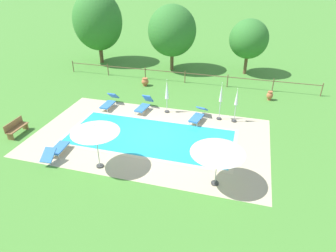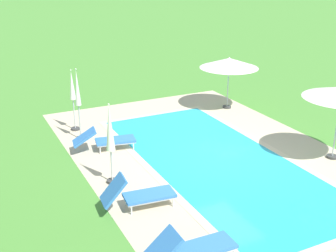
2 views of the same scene
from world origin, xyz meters
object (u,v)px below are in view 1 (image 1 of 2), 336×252
at_px(patio_umbrella_closed_row_west, 221,97).
at_px(tree_west_mid, 249,39).
at_px(terracotta_urn_near_fence, 145,82).
at_px(sun_lounger_north_far, 144,105).
at_px(terracotta_urn_by_tree, 270,95).
at_px(sun_lounger_north_mid, 198,115).
at_px(sun_lounger_north_end, 56,150).
at_px(patio_umbrella_closed_row_mid_west, 167,92).
at_px(patio_umbrella_closed_row_mid_east, 236,101).
at_px(patio_umbrella_open_by_bench, 95,129).
at_px(tree_far_west, 98,21).
at_px(sun_lounger_north_near_steps, 109,102).
at_px(wooden_bench_lawn_side, 16,127).
at_px(patio_umbrella_open_foreground, 218,149).
at_px(tree_centre, 172,31).

relative_size(patio_umbrella_closed_row_west, tree_west_mid, 0.53).
distance_m(terracotta_urn_near_fence, tree_west_mid, 9.77).
bearing_deg(sun_lounger_north_far, terracotta_urn_by_tree, 26.64).
bearing_deg(sun_lounger_north_mid, sun_lounger_north_end, -136.90).
relative_size(patio_umbrella_closed_row_mid_west, patio_umbrella_closed_row_mid_east, 1.03).
xyz_separation_m(patio_umbrella_open_by_bench, tree_far_west, (-7.97, 16.08, 1.85)).
bearing_deg(patio_umbrella_open_by_bench, sun_lounger_north_far, 90.51).
height_order(patio_umbrella_open_by_bench, patio_umbrella_closed_row_west, patio_umbrella_closed_row_west).
xyz_separation_m(sun_lounger_north_far, tree_far_west, (-7.91, 9.40, 3.62)).
distance_m(sun_lounger_north_near_steps, wooden_bench_lawn_side, 6.13).
distance_m(sun_lounger_north_end, patio_umbrella_closed_row_mid_east, 10.84).
relative_size(sun_lounger_north_near_steps, patio_umbrella_closed_row_mid_east, 0.86).
bearing_deg(wooden_bench_lawn_side, patio_umbrella_closed_row_mid_west, 34.38).
bearing_deg(patio_umbrella_closed_row_mid_east, tree_west_mid, 89.25).
xyz_separation_m(patio_umbrella_open_foreground, terracotta_urn_by_tree, (2.53, 10.61, -1.56)).
bearing_deg(tree_far_west, sun_lounger_north_near_steps, -60.51).
relative_size(wooden_bench_lawn_side, terracotta_urn_near_fence, 2.32).
bearing_deg(sun_lounger_north_end, tree_far_west, 108.68).
distance_m(patio_umbrella_closed_row_mid_west, tree_centre, 9.33).
bearing_deg(sun_lounger_north_end, tree_centre, 82.26).
xyz_separation_m(sun_lounger_north_far, patio_umbrella_closed_row_west, (5.13, 0.08, 1.19)).
xyz_separation_m(patio_umbrella_closed_row_mid_west, tree_centre, (-2.04, 8.86, 2.08)).
distance_m(sun_lounger_north_near_steps, sun_lounger_north_end, 6.28).
height_order(terracotta_urn_by_tree, tree_far_west, tree_far_west).
height_order(patio_umbrella_open_by_bench, tree_west_mid, tree_west_mid).
height_order(tree_west_mid, tree_centre, tree_centre).
relative_size(patio_umbrella_closed_row_west, tree_centre, 0.44).
height_order(patio_umbrella_open_foreground, patio_umbrella_closed_row_mid_east, patio_umbrella_closed_row_mid_east).
relative_size(sun_lounger_north_far, patio_umbrella_closed_row_mid_east, 0.85).
distance_m(sun_lounger_north_far, patio_umbrella_open_by_bench, 6.91).
distance_m(terracotta_urn_near_fence, tree_centre, 5.72).
bearing_deg(patio_umbrella_closed_row_west, sun_lounger_north_mid, -157.98).
height_order(wooden_bench_lawn_side, terracotta_urn_near_fence, wooden_bench_lawn_side).
relative_size(terracotta_urn_by_tree, tree_centre, 0.12).
bearing_deg(tree_centre, sun_lounger_north_mid, -65.59).
bearing_deg(patio_umbrella_open_by_bench, sun_lounger_north_mid, 58.76).
bearing_deg(wooden_bench_lawn_side, patio_umbrella_closed_row_mid_east, 22.74).
bearing_deg(sun_lounger_north_far, tree_far_west, 130.06).
bearing_deg(wooden_bench_lawn_side, patio_umbrella_open_foreground, -6.44).
xyz_separation_m(patio_umbrella_closed_row_west, tree_far_west, (-13.03, 9.33, 2.43)).
bearing_deg(sun_lounger_north_far, terracotta_urn_near_fence, 108.65).
relative_size(sun_lounger_north_near_steps, tree_centre, 0.34).
distance_m(sun_lounger_north_far, terracotta_urn_by_tree, 9.29).
distance_m(patio_umbrella_closed_row_west, patio_umbrella_closed_row_mid_west, 3.54).
bearing_deg(tree_centre, tree_far_west, 177.08).
relative_size(sun_lounger_north_end, patio_umbrella_open_foreground, 0.86).
height_order(sun_lounger_north_far, terracotta_urn_by_tree, sun_lounger_north_far).
height_order(sun_lounger_north_end, tree_west_mid, tree_west_mid).
xyz_separation_m(tree_far_west, tree_centre, (7.45, -0.38, -0.43)).
relative_size(sun_lounger_north_near_steps, tree_west_mid, 0.41).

